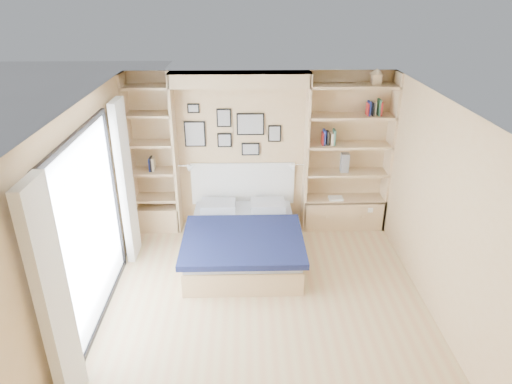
{
  "coord_description": "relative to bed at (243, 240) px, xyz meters",
  "views": [
    {
      "loc": [
        -0.22,
        -4.49,
        3.65
      ],
      "look_at": [
        -0.1,
        0.9,
        1.17
      ],
      "focal_mm": 32.0,
      "sensor_mm": 36.0,
      "label": 1
    }
  ],
  "objects": [
    {
      "name": "ground",
      "position": [
        0.28,
        -1.22,
        -0.27
      ],
      "size": [
        4.5,
        4.5,
        0.0
      ],
      "primitive_type": "plane",
      "color": "tan",
      "rests_on": "ground"
    },
    {
      "name": "room_shell",
      "position": [
        -0.11,
        0.3,
        0.81
      ],
      "size": [
        4.5,
        4.5,
        4.5
      ],
      "color": "tan",
      "rests_on": "ground"
    },
    {
      "name": "bed",
      "position": [
        0.0,
        0.0,
        0.0
      ],
      "size": [
        1.65,
        2.04,
        1.07
      ],
      "color": "tan",
      "rests_on": "ground"
    },
    {
      "name": "photo_gallery",
      "position": [
        -0.18,
        1.0,
        1.34
      ],
      "size": [
        1.48,
        0.02,
        0.82
      ],
      "color": "black",
      "rests_on": "ground"
    },
    {
      "name": "reading_lamps",
      "position": [
        -0.02,
        0.78,
        0.83
      ],
      "size": [
        1.92,
        0.12,
        0.15
      ],
      "color": "silver",
      "rests_on": "ground"
    },
    {
      "name": "shelf_decor",
      "position": [
        1.35,
        0.85,
        1.42
      ],
      "size": [
        3.48,
        0.23,
        2.03
      ],
      "color": "#A51E1E",
      "rests_on": "ground"
    },
    {
      "name": "deck_chair",
      "position": [
        -2.7,
        -1.51,
        0.08
      ],
      "size": [
        0.61,
        0.81,
        0.72
      ],
      "rotation": [
        0.0,
        0.0,
        -0.27
      ],
      "color": "tan",
      "rests_on": "ground"
    }
  ]
}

